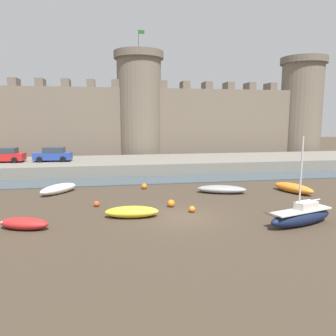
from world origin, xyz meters
name	(u,v)px	position (x,y,z in m)	size (l,w,h in m)	color
ground_plane	(183,218)	(0.00, 0.00, 0.00)	(160.00, 160.00, 0.00)	#423528
water_channel	(155,180)	(0.00, 12.62, 0.05)	(80.00, 4.50, 0.10)	#3D4C56
quay_road	(147,164)	(0.00, 19.87, 0.63)	(63.53, 10.00, 1.25)	slate
castle	(139,114)	(0.00, 29.31, 6.71)	(58.61, 7.08, 18.46)	#706354
rowboat_midflat_centre	(222,189)	(4.61, 6.03, 0.34)	(4.21, 2.52, 0.65)	gray
rowboat_midflat_right	(293,188)	(10.51, 5.17, 0.40)	(2.45, 3.89, 0.78)	orange
sailboat_near_channel_right	(302,216)	(6.39, -2.60, 0.56)	(4.68, 2.36, 5.13)	#141E3D
rowboat_near_channel_left	(132,212)	(-3.09, 0.63, 0.36)	(3.44, 1.59, 0.69)	yellow
rowboat_midflat_left	(59,189)	(-8.57, 8.22, 0.40)	(3.17, 3.40, 0.78)	silver
rowboat_foreground_right	(24,223)	(-9.12, -0.56, 0.35)	(3.01, 1.88, 0.67)	red
mooring_buoy_near_channel	(144,186)	(-1.49, 8.73, 0.24)	(0.48, 0.48, 0.48)	orange
mooring_buoy_mid_mud	(192,209)	(0.86, 1.03, 0.21)	(0.43, 0.43, 0.43)	orange
mooring_buoy_near_shore	(171,203)	(-0.26, 2.58, 0.26)	(0.51, 0.51, 0.51)	orange
mooring_buoy_off_centre	(97,204)	(-5.36, 3.54, 0.20)	(0.41, 0.41, 0.41)	#E04C1E
car_quay_east	(53,155)	(-10.74, 19.54, 2.03)	(4.21, 2.09, 1.62)	#263F99
car_quay_centre_east	(5,155)	(-15.86, 19.64, 2.03)	(4.21, 2.09, 1.62)	red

